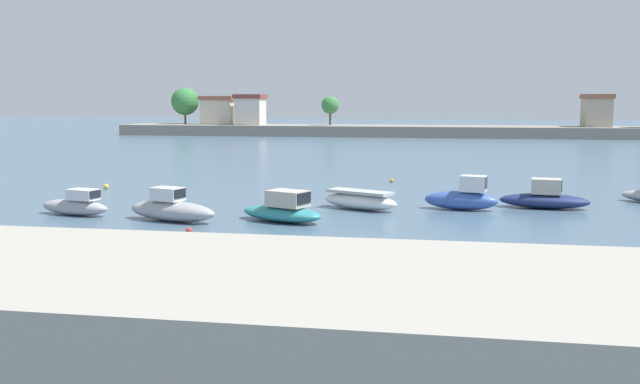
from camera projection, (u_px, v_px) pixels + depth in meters
name	position (u px, v px, depth m)	size (l,w,h in m)	color
ground_plane	(188.00, 266.00, 25.63)	(400.00, 400.00, 0.00)	#476075
seawall_embankment	(56.00, 304.00, 16.96)	(97.65, 7.86, 2.19)	#9E998C
moored_boat_1	(76.00, 205.00, 36.81)	(4.25, 2.02, 1.38)	#9E9EA3
moored_boat_2	(171.00, 209.00, 35.01)	(5.23, 2.80, 1.66)	#9E9EA3
moored_boat_3	(283.00, 210.00, 34.87)	(4.86, 3.37, 1.56)	teal
moored_boat_4	(360.00, 200.00, 38.78)	(4.77, 3.32, 1.03)	white
moored_boat_5	(463.00, 198.00, 38.57)	(4.12, 1.92, 1.88)	#3856A8
moored_boat_6	(545.00, 198.00, 39.15)	(4.98, 2.30, 1.64)	navy
mooring_buoy_0	(189.00, 230.00, 31.89)	(0.26, 0.26, 0.26)	red
mooring_buoy_1	(392.00, 181.00, 51.41)	(0.27, 0.27, 0.27)	orange
mooring_buoy_2	(106.00, 186.00, 47.66)	(0.35, 0.35, 0.35)	yellow
distant_shoreline	(388.00, 124.00, 116.81)	(90.93, 10.35, 8.30)	gray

